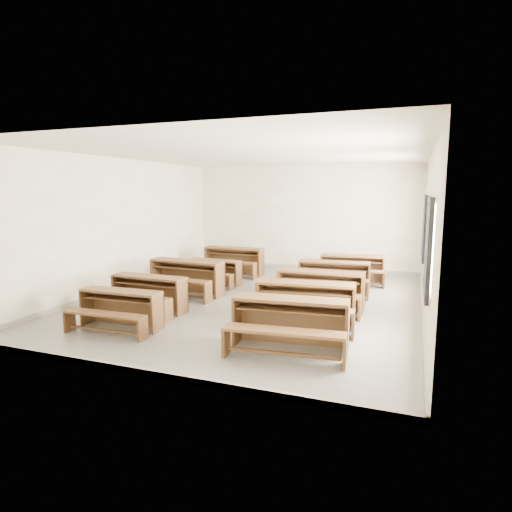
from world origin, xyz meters
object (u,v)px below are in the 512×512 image
at_px(desk_set_4, 233,259).
at_px(desk_set_9, 352,267).
at_px(desk_set_3, 214,270).
at_px(desk_set_2, 186,275).
at_px(desk_set_0, 120,307).
at_px(desk_set_8, 334,275).
at_px(desk_set_1, 148,291).
at_px(desk_set_6, 305,301).
at_px(desk_set_5, 290,320).
at_px(desk_set_7, 320,287).

bearing_deg(desk_set_4, desk_set_9, 0.45).
bearing_deg(desk_set_3, desk_set_2, -93.72).
height_order(desk_set_0, desk_set_8, desk_set_8).
distance_m(desk_set_4, desk_set_8, 3.42).
relative_size(desk_set_1, desk_set_8, 0.94).
bearing_deg(desk_set_6, desk_set_4, 121.68).
xyz_separation_m(desk_set_0, desk_set_2, (-0.18, 2.64, 0.07)).
bearing_deg(desk_set_5, desk_set_1, 156.92).
distance_m(desk_set_6, desk_set_9, 4.01).
bearing_deg(desk_set_9, desk_set_8, -107.75).
bearing_deg(desk_set_5, desk_set_3, 124.24).
bearing_deg(desk_set_7, desk_set_9, 83.84).
relative_size(desk_set_1, desk_set_9, 0.94).
distance_m(desk_set_3, desk_set_7, 3.41).
distance_m(desk_set_0, desk_set_8, 5.04).
relative_size(desk_set_4, desk_set_5, 0.95).
height_order(desk_set_4, desk_set_7, desk_set_7).
xyz_separation_m(desk_set_2, desk_set_6, (3.21, -1.35, -0.01)).
height_order(desk_set_1, desk_set_3, desk_set_1).
distance_m(desk_set_5, desk_set_8, 3.94).
distance_m(desk_set_2, desk_set_3, 1.24).
xyz_separation_m(desk_set_0, desk_set_3, (-0.05, 3.86, -0.02)).
height_order(desk_set_6, desk_set_7, desk_set_6).
bearing_deg(desk_set_5, desk_set_0, 175.91).
height_order(desk_set_7, desk_set_8, desk_set_7).
height_order(desk_set_4, desk_set_9, desk_set_4).
bearing_deg(desk_set_8, desk_set_3, 178.90).
xyz_separation_m(desk_set_3, desk_set_9, (3.35, 1.43, 0.06)).
xyz_separation_m(desk_set_6, desk_set_9, (0.27, 4.01, -0.03)).
xyz_separation_m(desk_set_4, desk_set_6, (3.15, -4.01, 0.01)).
height_order(desk_set_2, desk_set_3, desk_set_2).
bearing_deg(desk_set_3, desk_set_5, -48.09).
height_order(desk_set_3, desk_set_7, desk_set_7).
xyz_separation_m(desk_set_2, desk_set_5, (3.27, -2.57, -0.01)).
height_order(desk_set_5, desk_set_9, desk_set_5).
bearing_deg(desk_set_5, desk_set_2, 136.46).
bearing_deg(desk_set_7, desk_set_3, 154.48).
distance_m(desk_set_3, desk_set_9, 3.64).
distance_m(desk_set_0, desk_set_3, 3.87).
bearing_deg(desk_set_7, desk_set_8, 88.75).
bearing_deg(desk_set_4, desk_set_7, -41.35).
distance_m(desk_set_6, desk_set_7, 1.17).
bearing_deg(desk_set_3, desk_set_0, -86.99).
bearing_deg(desk_set_6, desk_set_5, -93.44).
height_order(desk_set_1, desk_set_6, desk_set_6).
distance_m(desk_set_1, desk_set_3, 2.75).
relative_size(desk_set_1, desk_set_2, 0.88).
relative_size(desk_set_5, desk_set_9, 1.06).
xyz_separation_m(desk_set_5, desk_set_8, (-0.04, 3.94, -0.03)).
bearing_deg(desk_set_5, desk_set_4, 116.12).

